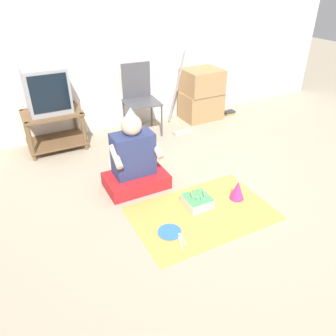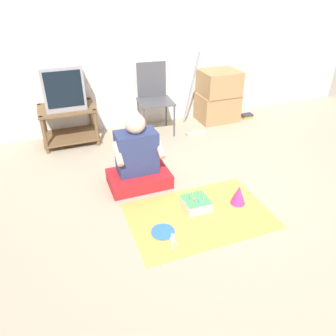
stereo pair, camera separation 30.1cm
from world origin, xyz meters
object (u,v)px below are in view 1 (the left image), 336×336
at_px(paper_plate, 170,232).
at_px(party_hat_blue, 237,190).
at_px(person_seated, 134,162).
at_px(cardboard_box_stack, 202,95).
at_px(birthday_cake, 197,201).
at_px(folding_chair, 139,95).
at_px(book_pile, 229,113).
at_px(dust_mop, 179,109).
at_px(tv, 47,90).

bearing_deg(paper_plate, party_hat_blue, 9.34).
xyz_separation_m(person_seated, party_hat_blue, (0.78, -0.67, -0.18)).
bearing_deg(person_seated, paper_plate, -91.69).
relative_size(cardboard_box_stack, birthday_cake, 3.10).
height_order(birthday_cake, paper_plate, birthday_cake).
bearing_deg(folding_chair, cardboard_box_stack, 0.90).
bearing_deg(book_pile, birthday_cake, -133.55).
bearing_deg(party_hat_blue, cardboard_box_stack, 67.55).
relative_size(folding_chair, dust_mop, 0.83).
height_order(tv, birthday_cake, tv).
relative_size(party_hat_blue, paper_plate, 0.94).
bearing_deg(birthday_cake, paper_plate, -152.81).
height_order(folding_chair, person_seated, folding_chair).
bearing_deg(paper_plate, person_seated, 88.31).
relative_size(birthday_cake, paper_plate, 1.15).
bearing_deg(party_hat_blue, paper_plate, -170.66).
relative_size(dust_mop, person_seated, 1.30).
relative_size(cardboard_box_stack, book_pile, 4.24).
height_order(cardboard_box_stack, party_hat_blue, cardboard_box_stack).
bearing_deg(cardboard_box_stack, person_seated, -141.84).
height_order(cardboard_box_stack, birthday_cake, cardboard_box_stack).
xyz_separation_m(folding_chair, paper_plate, (-0.61, -2.02, -0.51)).
height_order(cardboard_box_stack, dust_mop, dust_mop).
bearing_deg(birthday_cake, book_pile, 46.45).
xyz_separation_m(folding_chair, cardboard_box_stack, (0.98, 0.02, -0.16)).
bearing_deg(book_pile, folding_chair, 176.93).
bearing_deg(paper_plate, book_pile, 43.45).
height_order(cardboard_box_stack, book_pile, cardboard_box_stack).
bearing_deg(tv, person_seated, -66.70).
bearing_deg(book_pile, tv, 177.41).
bearing_deg(cardboard_box_stack, birthday_cake, -123.09).
distance_m(cardboard_box_stack, party_hat_blue, 2.08).
height_order(book_pile, party_hat_blue, party_hat_blue).
xyz_separation_m(birthday_cake, party_hat_blue, (0.41, -0.07, 0.04)).
relative_size(cardboard_box_stack, dust_mop, 0.66).
xyz_separation_m(tv, paper_plate, (0.52, -2.06, -0.72)).
distance_m(party_hat_blue, paper_plate, 0.82).
bearing_deg(book_pile, party_hat_blue, -124.52).
bearing_deg(birthday_cake, cardboard_box_stack, 56.91).
height_order(folding_chair, dust_mop, dust_mop).
xyz_separation_m(folding_chair, birthday_cake, (-0.21, -1.82, -0.46)).
bearing_deg(party_hat_blue, folding_chair, 95.93).
height_order(folding_chair, paper_plate, folding_chair).
relative_size(folding_chair, party_hat_blue, 4.72).
distance_m(person_seated, birthday_cake, 0.74).
distance_m(birthday_cake, paper_plate, 0.45).
distance_m(tv, cardboard_box_stack, 2.14).
bearing_deg(tv, folding_chair, -1.97).
distance_m(tv, birthday_cake, 2.18).
xyz_separation_m(cardboard_box_stack, party_hat_blue, (-0.79, -1.90, -0.26)).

